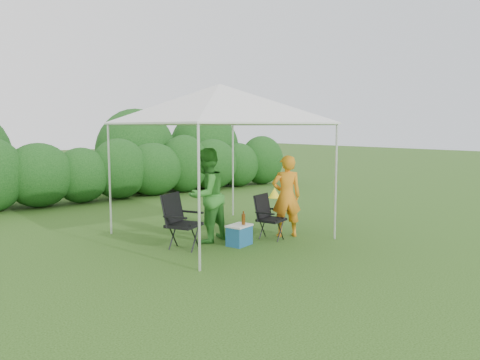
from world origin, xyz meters
TOP-DOWN VIEW (x-y plane):
  - ground at (0.00, 0.00)m, footprint 70.00×70.00m
  - hedge at (0.03, 6.00)m, footprint 13.59×1.53m
  - canopy at (0.00, 0.50)m, footprint 3.10×3.10m
  - chair_right at (0.57, -0.20)m, footprint 0.60×0.57m
  - chair_left at (-1.07, 0.23)m, footprint 0.72×0.70m
  - man at (0.97, -0.27)m, footprint 0.67×0.60m
  - woman at (-0.42, 0.34)m, footprint 0.95×0.82m
  - cooler at (-0.14, -0.24)m, footprint 0.50×0.42m
  - bottle at (-0.08, -0.28)m, footprint 0.06×0.06m
  - lawn_toy at (4.18, 3.28)m, footprint 0.59×0.49m

SIDE VIEW (x-z plane):
  - ground at x=0.00m, z-range 0.00..0.00m
  - lawn_toy at x=4.18m, z-range -0.01..0.29m
  - cooler at x=-0.14m, z-range 0.00..0.36m
  - chair_right at x=0.57m, z-range 0.05..0.88m
  - bottle at x=-0.08m, z-range 0.36..0.60m
  - chair_left at x=-1.07m, z-range 0.06..1.00m
  - man at x=0.97m, z-range 0.00..1.53m
  - hedge at x=0.03m, z-range -0.07..1.73m
  - woman at x=-0.42m, z-range 0.00..1.68m
  - canopy at x=0.00m, z-range 1.05..3.88m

